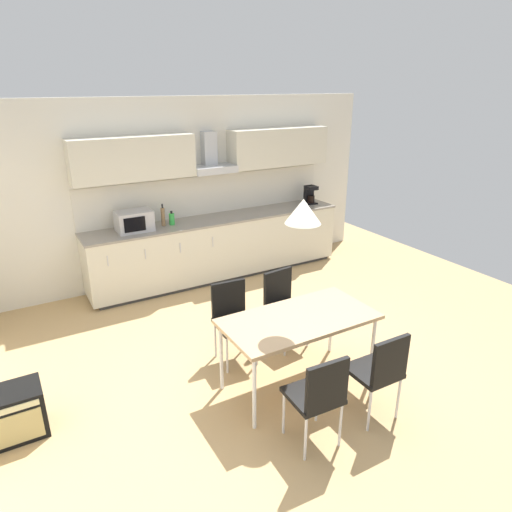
{
  "coord_description": "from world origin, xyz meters",
  "views": [
    {
      "loc": [
        -2.24,
        -3.38,
        2.84
      ],
      "look_at": [
        0.19,
        0.8,
        1.0
      ],
      "focal_mm": 32.0,
      "sensor_mm": 36.0,
      "label": 1
    }
  ],
  "objects_px": {
    "bottle_brown": "(163,217)",
    "microwave": "(134,221)",
    "pendant_lamp": "(303,211)",
    "guitar_amp": "(12,414)",
    "bottle_green": "(172,219)",
    "dining_table": "(299,322)",
    "chair_far_right": "(283,300)",
    "coffee_maker": "(310,195)",
    "chair_far_left": "(232,314)",
    "chair_near_right": "(380,368)",
    "chair_near_left": "(319,393)"
  },
  "relations": [
    {
      "from": "dining_table",
      "to": "chair_far_left",
      "type": "height_order",
      "value": "chair_far_left"
    },
    {
      "from": "microwave",
      "to": "chair_near_right",
      "type": "height_order",
      "value": "microwave"
    },
    {
      "from": "chair_far_left",
      "to": "bottle_green",
      "type": "bearing_deg",
      "value": 85.88
    },
    {
      "from": "chair_near_left",
      "to": "coffee_maker",
      "type": "bearing_deg",
      "value": 54.73
    },
    {
      "from": "guitar_amp",
      "to": "bottle_brown",
      "type": "bearing_deg",
      "value": 46.14
    },
    {
      "from": "guitar_amp",
      "to": "pendant_lamp",
      "type": "distance_m",
      "value": 3.02
    },
    {
      "from": "dining_table",
      "to": "chair_far_right",
      "type": "distance_m",
      "value": 0.85
    },
    {
      "from": "dining_table",
      "to": "chair_near_left",
      "type": "bearing_deg",
      "value": -113.78
    },
    {
      "from": "chair_near_left",
      "to": "pendant_lamp",
      "type": "xyz_separation_m",
      "value": [
        0.34,
        0.76,
        1.27
      ]
    },
    {
      "from": "bottle_green",
      "to": "chair_near_left",
      "type": "xyz_separation_m",
      "value": [
        -0.17,
        -3.68,
        -0.49
      ]
    },
    {
      "from": "dining_table",
      "to": "chair_far_left",
      "type": "bearing_deg",
      "value": 113.12
    },
    {
      "from": "microwave",
      "to": "chair_far_right",
      "type": "bearing_deg",
      "value": -64.22
    },
    {
      "from": "chair_far_right",
      "to": "chair_near_right",
      "type": "xyz_separation_m",
      "value": [
        0.01,
        -1.52,
        0.0
      ]
    },
    {
      "from": "microwave",
      "to": "coffee_maker",
      "type": "bearing_deg",
      "value": 0.5
    },
    {
      "from": "bottle_brown",
      "to": "dining_table",
      "type": "relative_size",
      "value": 0.22
    },
    {
      "from": "dining_table",
      "to": "pendant_lamp",
      "type": "relative_size",
      "value": 4.6
    },
    {
      "from": "coffee_maker",
      "to": "chair_far_right",
      "type": "xyz_separation_m",
      "value": [
        -1.96,
        -2.17,
        -0.55
      ]
    },
    {
      "from": "chair_near_left",
      "to": "chair_near_right",
      "type": "height_order",
      "value": "same"
    },
    {
      "from": "chair_near_left",
      "to": "pendant_lamp",
      "type": "bearing_deg",
      "value": 66.22
    },
    {
      "from": "bottle_brown",
      "to": "chair_near_left",
      "type": "bearing_deg",
      "value": -90.67
    },
    {
      "from": "pendant_lamp",
      "to": "coffee_maker",
      "type": "bearing_deg",
      "value": 52.16
    },
    {
      "from": "chair_near_right",
      "to": "pendant_lamp",
      "type": "relative_size",
      "value": 2.72
    },
    {
      "from": "coffee_maker",
      "to": "dining_table",
      "type": "height_order",
      "value": "coffee_maker"
    },
    {
      "from": "guitar_amp",
      "to": "dining_table",
      "type": "bearing_deg",
      "value": -14.32
    },
    {
      "from": "chair_near_left",
      "to": "chair_far_right",
      "type": "bearing_deg",
      "value": 66.63
    },
    {
      "from": "chair_near_right",
      "to": "guitar_amp",
      "type": "height_order",
      "value": "chair_near_right"
    },
    {
      "from": "coffee_maker",
      "to": "dining_table",
      "type": "bearing_deg",
      "value": -127.84
    },
    {
      "from": "bottle_brown",
      "to": "chair_near_left",
      "type": "xyz_separation_m",
      "value": [
        -0.04,
        -3.7,
        -0.54
      ]
    },
    {
      "from": "bottle_brown",
      "to": "chair_near_right",
      "type": "height_order",
      "value": "bottle_brown"
    },
    {
      "from": "chair_near_left",
      "to": "chair_near_right",
      "type": "xyz_separation_m",
      "value": [
        0.67,
        -0.0,
        0.0
      ]
    },
    {
      "from": "chair_far_left",
      "to": "chair_near_right",
      "type": "relative_size",
      "value": 1.0
    },
    {
      "from": "bottle_green",
      "to": "chair_near_left",
      "type": "height_order",
      "value": "bottle_green"
    },
    {
      "from": "microwave",
      "to": "guitar_amp",
      "type": "relative_size",
      "value": 0.92
    },
    {
      "from": "chair_far_right",
      "to": "chair_far_left",
      "type": "relative_size",
      "value": 1.0
    },
    {
      "from": "bottle_brown",
      "to": "coffee_maker",
      "type": "bearing_deg",
      "value": -0.01
    },
    {
      "from": "dining_table",
      "to": "microwave",
      "type": "bearing_deg",
      "value": 103.79
    },
    {
      "from": "bottle_brown",
      "to": "pendant_lamp",
      "type": "distance_m",
      "value": 3.04
    },
    {
      "from": "coffee_maker",
      "to": "dining_table",
      "type": "relative_size",
      "value": 0.2
    },
    {
      "from": "chair_far_right",
      "to": "pendant_lamp",
      "type": "distance_m",
      "value": 1.51
    },
    {
      "from": "microwave",
      "to": "pendant_lamp",
      "type": "bearing_deg",
      "value": -76.21
    },
    {
      "from": "coffee_maker",
      "to": "chair_far_right",
      "type": "bearing_deg",
      "value": -132.0
    },
    {
      "from": "coffee_maker",
      "to": "chair_near_left",
      "type": "bearing_deg",
      "value": -125.27
    },
    {
      "from": "dining_table",
      "to": "bottle_brown",
      "type": "bearing_deg",
      "value": 95.7
    },
    {
      "from": "bottle_brown",
      "to": "microwave",
      "type": "bearing_deg",
      "value": -176.37
    },
    {
      "from": "bottle_green",
      "to": "chair_near_right",
      "type": "bearing_deg",
      "value": -82.28
    },
    {
      "from": "microwave",
      "to": "chair_far_left",
      "type": "distance_m",
      "value": 2.25
    },
    {
      "from": "chair_far_left",
      "to": "pendant_lamp",
      "type": "xyz_separation_m",
      "value": [
        0.33,
        -0.76,
        1.27
      ]
    },
    {
      "from": "chair_far_left",
      "to": "chair_far_right",
      "type": "bearing_deg",
      "value": -0.02
    },
    {
      "from": "bottle_brown",
      "to": "bottle_green",
      "type": "distance_m",
      "value": 0.13
    },
    {
      "from": "dining_table",
      "to": "guitar_amp",
      "type": "height_order",
      "value": "dining_table"
    }
  ]
}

